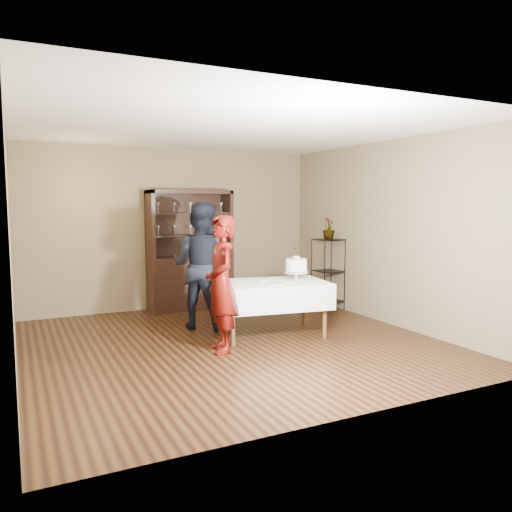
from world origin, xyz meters
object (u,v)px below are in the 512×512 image
object	(u,v)px
man	(201,266)
cake_table	(271,295)
cake	(296,267)
plant_etagere	(328,271)
potted_plant	(329,228)
woman	(221,284)
china_hutch	(190,270)

from	to	relation	value
man	cake_table	bearing A→B (deg)	172.08
cake_table	man	world-z (taller)	man
man	cake	bearing A→B (deg)	-173.46
plant_etagere	potted_plant	distance (m)	0.72
woman	cake	world-z (taller)	woman
potted_plant	plant_etagere	bearing A→B (deg)	-131.34
cake_table	cake	world-z (taller)	cake
plant_etagere	potted_plant	xyz separation A→B (m)	(0.02, 0.02, 0.72)
cake	potted_plant	distance (m)	1.73
china_hutch	man	world-z (taller)	china_hutch
china_hutch	potted_plant	size ratio (longest dim) A/B	5.55
plant_etagere	woman	xyz separation A→B (m)	(-2.54, -1.47, 0.17)
cake_table	man	distance (m)	1.14
man	potted_plant	distance (m)	2.44
china_hutch	cake	distance (m)	2.28
cake_table	man	size ratio (longest dim) A/B	0.89
china_hutch	plant_etagere	world-z (taller)	china_hutch
potted_plant	china_hutch	bearing A→B (deg)	153.89
man	woman	bearing A→B (deg)	123.64
potted_plant	cake	bearing A→B (deg)	-139.66
cake_table	cake	bearing A→B (deg)	5.77
potted_plant	woman	bearing A→B (deg)	-149.77
man	potted_plant	size ratio (longest dim) A/B	5.00
china_hutch	man	bearing A→B (deg)	-102.05
china_hutch	woman	distance (m)	2.57
china_hutch	man	size ratio (longest dim) A/B	1.11
china_hutch	woman	bearing A→B (deg)	-100.28
plant_etagere	potted_plant	size ratio (longest dim) A/B	3.33
plant_etagere	woman	size ratio (longest dim) A/B	0.73
cake_table	woman	bearing A→B (deg)	-157.17
china_hutch	cake_table	xyz separation A→B (m)	(0.42, -2.15, -0.10)
plant_etagere	potted_plant	bearing A→B (deg)	48.66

